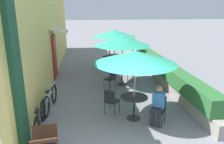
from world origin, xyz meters
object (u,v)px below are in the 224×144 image
at_px(cafe_chair_mid_left, 111,78).
at_px(cafe_chair_mid_right, 132,70).
at_px(coffee_cup_near, 132,95).
at_px(cafe_chair_far_left, 127,60).
at_px(bicycle_leaning, 40,119).
at_px(patio_umbrella_near, 135,57).
at_px(patio_table_mid, 122,73).
at_px(patio_umbrella_far, 115,33).
at_px(cafe_chair_near_right, 111,100).
at_px(cafe_chair_far_right, 111,56).
at_px(cafe_chair_far_back, 105,61).
at_px(patio_umbrella_mid, 122,41).
at_px(cafe_chair_near_left, 159,107).
at_px(seated_patron_near_left, 158,104).
at_px(bicycle_second, 50,99).
at_px(patio_table_near, 134,102).
at_px(patio_table_far, 115,58).

distance_m(cafe_chair_mid_left, cafe_chair_mid_right, 1.53).
relative_size(coffee_cup_near, cafe_chair_far_left, 0.10).
bearing_deg(bicycle_leaning, patio_umbrella_near, 4.89).
xyz_separation_m(patio_table_mid, patio_umbrella_far, (0.06, 2.96, 1.44)).
bearing_deg(cafe_chair_near_right, cafe_chair_far_right, 117.11).
bearing_deg(bicycle_leaning, cafe_chair_far_left, 57.20).
height_order(patio_umbrella_far, cafe_chair_far_left, patio_umbrella_far).
relative_size(cafe_chair_mid_right, bicycle_leaning, 0.49).
bearing_deg(cafe_chair_far_back, bicycle_leaning, -142.97).
bearing_deg(patio_table_mid, cafe_chair_far_left, 73.92).
xyz_separation_m(patio_umbrella_near, patio_umbrella_mid, (0.16, 3.19, 0.00)).
relative_size(cafe_chair_near_left, patio_umbrella_mid, 0.36).
height_order(patio_umbrella_far, cafe_chair_far_right, patio_umbrella_far).
height_order(seated_patron_near_left, cafe_chair_mid_left, seated_patron_near_left).
relative_size(patio_umbrella_mid, bicycle_second, 1.36).
distance_m(cafe_chair_far_left, cafe_chair_far_right, 1.33).
distance_m(patio_table_near, coffee_cup_near, 0.24).
height_order(cafe_chair_mid_left, cafe_chair_far_right, same).
bearing_deg(cafe_chair_far_right, cafe_chair_near_left, 3.18).
relative_size(cafe_chair_near_left, cafe_chair_far_left, 1.00).
distance_m(patio_umbrella_far, cafe_chair_far_right, 1.67).
bearing_deg(patio_table_mid, cafe_chair_near_right, -106.40).
bearing_deg(patio_table_mid, patio_umbrella_far, 88.83).
xyz_separation_m(seated_patron_near_left, bicycle_leaning, (-3.42, 0.14, -0.33)).
distance_m(seated_patron_near_left, patio_table_far, 6.62).
xyz_separation_m(cafe_chair_near_left, cafe_chair_far_left, (0.25, 6.21, 0.00)).
bearing_deg(cafe_chair_mid_right, patio_umbrella_mid, 5.72).
distance_m(cafe_chair_near_right, patio_table_far, 5.85).
xyz_separation_m(cafe_chair_near_left, seated_patron_near_left, (-0.06, -0.09, 0.17)).
xyz_separation_m(seated_patron_near_left, patio_table_far, (-0.39, 6.61, -0.12)).
distance_m(patio_umbrella_near, cafe_chair_near_left, 1.67).
height_order(seated_patron_near_left, patio_umbrella_far, patio_umbrella_far).
bearing_deg(cafe_chair_far_back, patio_table_far, 5.72).
relative_size(patio_table_near, patio_table_far, 1.00).
bearing_deg(cafe_chair_far_back, cafe_chair_mid_left, -121.29).
distance_m(cafe_chair_far_back, bicycle_second, 5.21).
bearing_deg(cafe_chair_mid_left, seated_patron_near_left, -109.22).
distance_m(patio_table_mid, patio_table_far, 2.96).
xyz_separation_m(patio_table_near, patio_umbrella_far, (0.22, 6.15, 1.44)).
height_order(patio_umbrella_far, bicycle_second, patio_umbrella_far).
height_order(coffee_cup_near, patio_umbrella_mid, patio_umbrella_mid).
bearing_deg(cafe_chair_far_left, patio_table_far, 5.72).
height_order(patio_table_mid, patio_umbrella_mid, patio_umbrella_mid).
bearing_deg(patio_table_far, cafe_chair_mid_right, -78.36).
relative_size(cafe_chair_mid_left, bicycle_second, 0.49).
distance_m(patio_umbrella_near, patio_table_mid, 3.50).
bearing_deg(patio_table_near, patio_umbrella_mid, 87.17).
distance_m(seated_patron_near_left, cafe_chair_mid_right, 4.18).
relative_size(patio_umbrella_far, cafe_chair_far_back, 2.81).
bearing_deg(bicycle_leaning, patio_table_far, 63.31).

